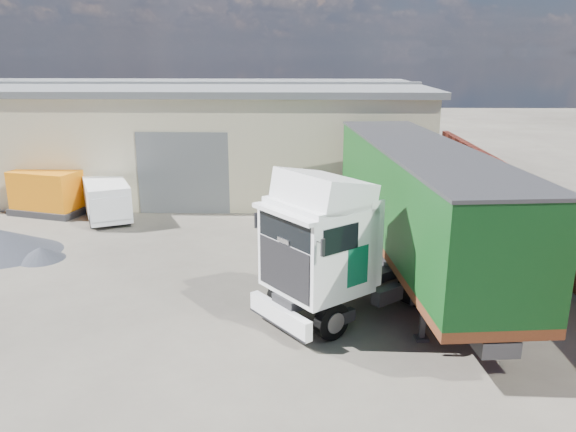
{
  "coord_description": "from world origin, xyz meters",
  "views": [
    {
      "loc": [
        3.26,
        -13.94,
        6.88
      ],
      "look_at": [
        2.78,
        3.0,
        1.93
      ],
      "focal_mm": 35.0,
      "sensor_mm": 36.0,
      "label": 1
    }
  ],
  "objects_px": {
    "panel_van": "(106,199)",
    "orange_skip": "(49,195)",
    "box_trailer": "(417,198)",
    "tractor_unit": "(339,254)"
  },
  "relations": [
    {
      "from": "orange_skip",
      "to": "tractor_unit",
      "type": "bearing_deg",
      "value": -22.53
    },
    {
      "from": "box_trailer",
      "to": "panel_van",
      "type": "xyz_separation_m",
      "value": [
        -11.96,
        6.21,
        -1.71
      ]
    },
    {
      "from": "panel_van",
      "to": "orange_skip",
      "type": "bearing_deg",
      "value": 140.82
    },
    {
      "from": "tractor_unit",
      "to": "panel_van",
      "type": "relative_size",
      "value": 1.4
    },
    {
      "from": "box_trailer",
      "to": "orange_skip",
      "type": "height_order",
      "value": "box_trailer"
    },
    {
      "from": "tractor_unit",
      "to": "box_trailer",
      "type": "relative_size",
      "value": 0.47
    },
    {
      "from": "tractor_unit",
      "to": "orange_skip",
      "type": "distance_m",
      "value": 15.59
    },
    {
      "from": "tractor_unit",
      "to": "orange_skip",
      "type": "xyz_separation_m",
      "value": [
        -12.22,
        9.64,
        -0.87
      ]
    },
    {
      "from": "tractor_unit",
      "to": "panel_van",
      "type": "height_order",
      "value": "tractor_unit"
    },
    {
      "from": "panel_van",
      "to": "orange_skip",
      "type": "relative_size",
      "value": 1.24
    }
  ]
}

